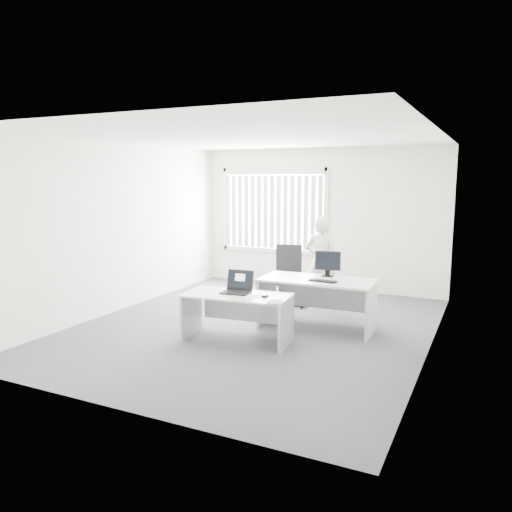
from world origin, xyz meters
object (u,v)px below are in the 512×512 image
at_px(person, 321,262).
at_px(monitor, 328,264).
at_px(desk_near, 237,307).
at_px(office_chair, 287,288).
at_px(desk_far, 317,293).
at_px(laptop, 236,283).

height_order(person, monitor, person).
bearing_deg(person, desk_near, 76.38).
bearing_deg(desk_near, person, 73.31).
bearing_deg(office_chair, monitor, -50.70).
distance_m(office_chair, person, 0.74).
relative_size(office_chair, person, 0.68).
height_order(desk_far, laptop, laptop).
xyz_separation_m(person, monitor, (0.43, -1.00, 0.16)).
bearing_deg(desk_near, monitor, 49.65).
xyz_separation_m(desk_near, monitor, (0.88, 1.26, 0.47)).
bearing_deg(desk_near, desk_far, 45.97).
distance_m(desk_far, laptop, 1.31).
distance_m(desk_far, person, 1.33).
xyz_separation_m(office_chair, laptop, (0.03, -1.94, 0.47)).
bearing_deg(person, office_chair, 25.47).
relative_size(laptop, monitor, 0.99).
relative_size(desk_far, office_chair, 1.56).
height_order(desk_near, person, person).
bearing_deg(desk_far, desk_near, -130.73).
distance_m(desk_near, office_chair, 1.99).
distance_m(person, monitor, 1.10).
height_order(desk_near, office_chair, office_chair).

